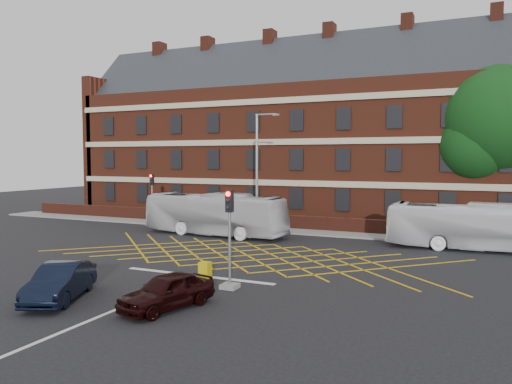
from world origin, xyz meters
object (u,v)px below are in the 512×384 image
at_px(traffic_light_far, 152,204).
at_px(street_lamp, 258,194).
at_px(bus_left, 214,214).
at_px(direction_signs, 168,207).
at_px(car_navy, 60,282).
at_px(deciduous_tree, 496,129).
at_px(car_maroon, 167,291).
at_px(bus_right, 474,227).
at_px(traffic_light_near, 230,248).
at_px(utility_cabinet, 205,273).

bearing_deg(traffic_light_far, street_lamp, -8.11).
height_order(bus_left, direction_signs, bus_left).
relative_size(car_navy, deciduous_tree, 0.35).
bearing_deg(street_lamp, car_maroon, -76.52).
height_order(bus_right, direction_signs, bus_right).
relative_size(traffic_light_near, direction_signs, 1.94).
bearing_deg(bus_right, utility_cabinet, 139.52).
height_order(bus_right, car_navy, bus_right).
distance_m(car_navy, deciduous_tree, 32.33).
bearing_deg(traffic_light_far, utility_cabinet, -47.43).
bearing_deg(bus_left, car_navy, -166.17).
height_order(traffic_light_far, direction_signs, traffic_light_far).
xyz_separation_m(car_navy, street_lamp, (0.29, 18.55, 2.31)).
bearing_deg(deciduous_tree, car_maroon, -113.58).
xyz_separation_m(bus_left, bus_right, (17.36, 1.41, -0.10)).
bearing_deg(traffic_light_far, bus_right, -3.55).
xyz_separation_m(bus_left, car_navy, (2.51, -17.08, -0.83)).
xyz_separation_m(car_maroon, street_lamp, (-4.26, 17.77, 2.35)).
bearing_deg(traffic_light_far, car_maroon, -52.59).
bearing_deg(direction_signs, traffic_light_near, -48.88).
bearing_deg(traffic_light_near, car_maroon, -103.03).
bearing_deg(deciduous_tree, utility_cabinet, -118.41).
relative_size(traffic_light_near, utility_cabinet, 4.45).
distance_m(deciduous_tree, direction_signs, 27.03).
distance_m(bus_left, car_maroon, 17.79).
xyz_separation_m(car_maroon, direction_signs, (-14.10, 20.61, 0.71)).
height_order(traffic_light_near, traffic_light_far, same).
bearing_deg(traffic_light_near, bus_left, 121.66).
bearing_deg(direction_signs, utility_cabinet, -51.13).
height_order(deciduous_tree, street_lamp, deciduous_tree).
distance_m(bus_right, car_maroon, 20.50).
bearing_deg(car_navy, street_lamp, 65.29).
bearing_deg(utility_cabinet, direction_signs, 128.87).
distance_m(bus_right, street_lamp, 14.64).
distance_m(traffic_light_near, traffic_light_far, 22.13).
bearing_deg(car_navy, direction_signs, 90.24).
relative_size(car_navy, street_lamp, 0.49).
height_order(car_maroon, traffic_light_near, traffic_light_near).
height_order(street_lamp, utility_cabinet, street_lamp).
relative_size(bus_right, car_maroon, 2.64).
height_order(traffic_light_far, utility_cabinet, traffic_light_far).
relative_size(car_maroon, street_lamp, 0.45).
xyz_separation_m(car_navy, traffic_light_near, (5.36, 4.31, 1.05)).
bearing_deg(deciduous_tree, street_lamp, -151.40).
relative_size(traffic_light_far, direction_signs, 1.94).
bearing_deg(direction_signs, street_lamp, -16.10).
distance_m(bus_left, deciduous_tree, 22.04).
bearing_deg(car_maroon, bus_right, 74.86).
bearing_deg(bus_right, bus_left, 92.56).
distance_m(car_navy, direction_signs, 23.44).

